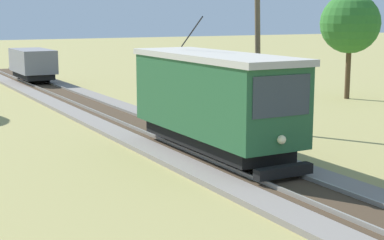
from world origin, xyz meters
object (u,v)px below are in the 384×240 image
at_px(utility_pole_mid, 258,43).
at_px(tree_right_near, 350,24).
at_px(red_tram, 213,99).
at_px(freight_car, 33,64).

relative_size(utility_pole_mid, tree_right_near, 1.19).
bearing_deg(utility_pole_mid, red_tram, -140.24).
bearing_deg(red_tram, utility_pole_mid, 39.76).
bearing_deg(utility_pole_mid, freight_car, 101.15).
height_order(freight_car, tree_right_near, tree_right_near).
xyz_separation_m(red_tram, utility_pole_mid, (4.47, 3.72, 1.75)).
height_order(utility_pole_mid, tree_right_near, utility_pole_mid).
height_order(red_tram, tree_right_near, tree_right_near).
bearing_deg(red_tram, freight_car, 90.01).
height_order(freight_car, utility_pole_mid, utility_pole_mid).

